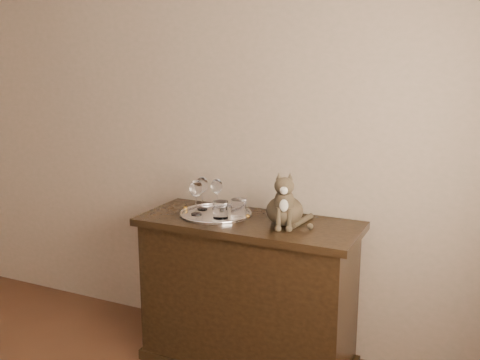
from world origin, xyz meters
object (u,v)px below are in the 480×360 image
object	(u,v)px
wine_glass_c	(196,197)
cat	(285,197)
tumbler_a	(221,210)
tray	(216,215)
wine_glass_a	(202,193)
wine_glass_b	(217,194)
sideboard	(248,293)
tumbler_c	(239,208)

from	to	relation	value
wine_glass_c	cat	world-z (taller)	cat
wine_glass_c	tumbler_a	distance (m)	0.16
wine_glass_c	cat	xyz separation A→B (m)	(0.50, 0.05, 0.05)
tray	wine_glass_a	distance (m)	0.16
wine_glass_c	wine_glass_b	bearing A→B (deg)	70.08
sideboard	wine_glass_b	bearing A→B (deg)	157.06
wine_glass_b	wine_glass_c	xyz separation A→B (m)	(-0.05, -0.15, 0.01)
wine_glass_a	wine_glass_b	distance (m)	0.08
sideboard	tumbler_a	xyz separation A→B (m)	(-0.14, -0.05, 0.48)
wine_glass_a	cat	xyz separation A→B (m)	(0.52, -0.05, 0.05)
sideboard	tumbler_a	size ratio (longest dim) A/B	12.83
tumbler_c	tumbler_a	bearing A→B (deg)	-138.49
tumbler_a	wine_glass_a	bearing A→B (deg)	146.82
tray	cat	size ratio (longest dim) A/B	1.33
tray	wine_glass_c	distance (m)	0.15
sideboard	wine_glass_a	distance (m)	0.62
wine_glass_a	wine_glass_b	xyz separation A→B (m)	(0.07, 0.04, -0.01)
tray	wine_glass_b	bearing A→B (deg)	113.74
tumbler_c	cat	size ratio (longest dim) A/B	0.32
sideboard	wine_glass_a	xyz separation A→B (m)	(-0.32, 0.07, 0.53)
wine_glass_b	tumbler_c	xyz separation A→B (m)	(0.18, -0.09, -0.04)
sideboard	tumbler_a	distance (m)	0.50
tray	wine_glass_b	world-z (taller)	wine_glass_b
tray	tumbler_a	world-z (taller)	tumbler_a
sideboard	cat	bearing A→B (deg)	3.33
wine_glass_a	tumbler_a	xyz separation A→B (m)	(0.18, -0.12, -0.05)
wine_glass_a	wine_glass_c	world-z (taller)	wine_glass_c
cat	wine_glass_c	bearing A→B (deg)	168.08
wine_glass_c	cat	bearing A→B (deg)	6.04
sideboard	wine_glass_b	xyz separation A→B (m)	(-0.25, 0.10, 0.52)
sideboard	tumbler_a	world-z (taller)	tumbler_a
wine_glass_c	tumbler_a	world-z (taller)	wine_glass_c
wine_glass_b	tumbler_a	xyz separation A→B (m)	(0.10, -0.16, -0.04)
sideboard	cat	xyz separation A→B (m)	(0.20, 0.01, 0.57)
tumbler_c	cat	world-z (taller)	cat
tray	wine_glass_a	bearing A→B (deg)	154.05
tray	tumbler_c	xyz separation A→B (m)	(0.14, 0.01, 0.05)
wine_glass_a	wine_glass_b	world-z (taller)	wine_glass_a
sideboard	tumbler_c	distance (m)	0.49
tumbler_a	cat	xyz separation A→B (m)	(0.34, 0.06, 0.10)
wine_glass_a	wine_glass_c	xyz separation A→B (m)	(0.02, -0.11, 0.00)
tray	sideboard	bearing A→B (deg)	-2.43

